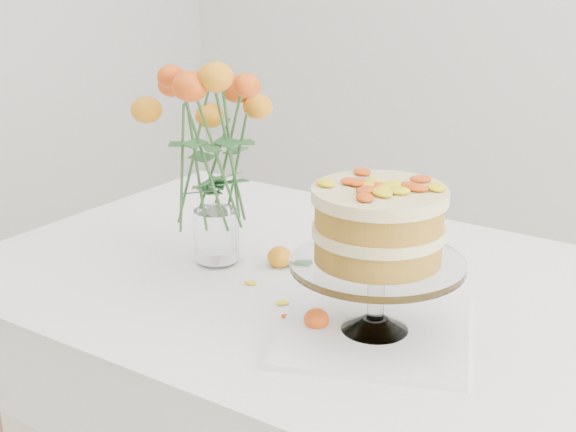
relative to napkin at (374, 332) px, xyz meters
name	(u,v)px	position (x,y,z in m)	size (l,w,h in m)	color
table	(331,319)	(-0.17, 0.15, -0.09)	(1.43, 0.93, 0.76)	tan
napkin	(374,332)	(0.00, 0.00, 0.00)	(0.31, 0.31, 0.01)	white
cake_stand	(378,232)	(0.00, 0.00, 0.18)	(0.28, 0.28, 0.26)	white
rose_vase	(214,136)	(-0.41, 0.10, 0.26)	(0.33, 0.33, 0.45)	white
loose_rose_near	(280,257)	(-0.30, 0.15, 0.02)	(0.09, 0.05, 0.04)	orange
loose_rose_far	(317,320)	(-0.09, -0.04, 0.01)	(0.07, 0.05, 0.04)	#CB5009
stray_petal_a	(251,283)	(-0.29, 0.05, 0.00)	(0.03, 0.02, 0.00)	yellow
stray_petal_b	(282,303)	(-0.19, 0.01, 0.00)	(0.03, 0.02, 0.00)	yellow
stray_petal_c	(288,317)	(-0.15, -0.03, 0.00)	(0.03, 0.02, 0.00)	yellow
stray_petal_d	(210,259)	(-0.43, 0.10, 0.00)	(0.03, 0.02, 0.00)	yellow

